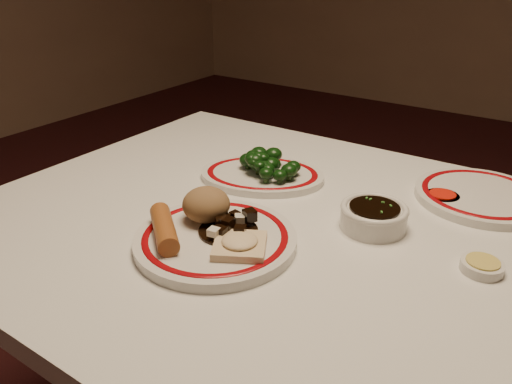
% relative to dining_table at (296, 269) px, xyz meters
% --- Properties ---
extents(dining_table, '(1.20, 0.90, 0.75)m').
position_rel_dining_table_xyz_m(dining_table, '(0.00, 0.00, 0.00)').
color(dining_table, white).
rests_on(dining_table, ground).
extents(main_plate, '(0.33, 0.33, 0.02)m').
position_rel_dining_table_xyz_m(main_plate, '(-0.08, -0.13, 0.10)').
color(main_plate, silver).
rests_on(main_plate, dining_table).
extents(rice_mound, '(0.08, 0.08, 0.06)m').
position_rel_dining_table_xyz_m(rice_mound, '(-0.13, -0.10, 0.14)').
color(rice_mound, olive).
rests_on(rice_mound, main_plate).
extents(spring_roll, '(0.12, 0.11, 0.03)m').
position_rel_dining_table_xyz_m(spring_roll, '(-0.15, -0.18, 0.13)').
color(spring_roll, '#A55D28').
rests_on(spring_roll, main_plate).
extents(fried_wonton, '(0.11, 0.11, 0.02)m').
position_rel_dining_table_xyz_m(fried_wonton, '(-0.02, -0.14, 0.12)').
color(fried_wonton, beige).
rests_on(fried_wonton, main_plate).
extents(stirfry_heap, '(0.10, 0.10, 0.03)m').
position_rel_dining_table_xyz_m(stirfry_heap, '(-0.07, -0.11, 0.12)').
color(stirfry_heap, black).
rests_on(stirfry_heap, main_plate).
extents(broccoli_plate, '(0.32, 0.30, 0.02)m').
position_rel_dining_table_xyz_m(broccoli_plate, '(-0.17, 0.13, 0.10)').
color(broccoli_plate, silver).
rests_on(broccoli_plate, dining_table).
extents(broccoli_pile, '(0.14, 0.12, 0.05)m').
position_rel_dining_table_xyz_m(broccoli_pile, '(-0.16, 0.14, 0.13)').
color(broccoli_pile, '#23471C').
rests_on(broccoli_pile, broccoli_plate).
extents(soy_bowl, '(0.12, 0.12, 0.04)m').
position_rel_dining_table_xyz_m(soy_bowl, '(0.11, 0.07, 0.11)').
color(soy_bowl, silver).
rests_on(soy_bowl, dining_table).
extents(sweet_sour_dish, '(0.06, 0.06, 0.02)m').
position_rel_dining_table_xyz_m(sweet_sour_dish, '(0.18, 0.24, 0.10)').
color(sweet_sour_dish, silver).
rests_on(sweet_sour_dish, dining_table).
extents(mustard_dish, '(0.06, 0.06, 0.02)m').
position_rel_dining_table_xyz_m(mustard_dish, '(0.30, 0.04, 0.10)').
color(mustard_dish, silver).
rests_on(mustard_dish, dining_table).
extents(far_plate, '(0.27, 0.27, 0.02)m').
position_rel_dining_table_xyz_m(far_plate, '(0.25, 0.29, 0.10)').
color(far_plate, silver).
rests_on(far_plate, dining_table).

